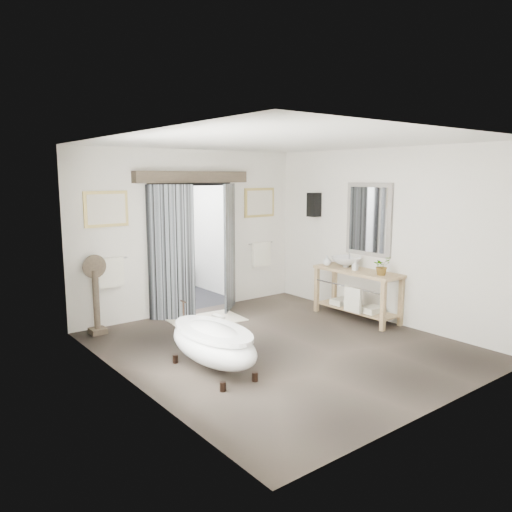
% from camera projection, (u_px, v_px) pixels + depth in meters
% --- Properties ---
extents(ground_plane, '(5.00, 5.00, 0.00)m').
position_uv_depth(ground_plane, '(281.00, 346.00, 7.22)').
color(ground_plane, brown).
extents(room_shell, '(4.52, 5.02, 2.91)m').
position_uv_depth(room_shell, '(286.00, 219.00, 6.81)').
color(room_shell, beige).
rests_on(room_shell, ground_plane).
extents(shower_room, '(2.22, 2.01, 2.51)m').
position_uv_depth(shower_room, '(154.00, 252.00, 10.18)').
color(shower_room, black).
rests_on(shower_room, ground_plane).
extents(back_wall_dressing, '(3.82, 0.69, 2.52)m').
position_uv_depth(back_wall_dressing, '(196.00, 226.00, 8.77)').
color(back_wall_dressing, black).
rests_on(back_wall_dressing, ground_plane).
extents(clawfoot_tub, '(0.71, 1.58, 0.77)m').
position_uv_depth(clawfoot_tub, '(213.00, 343.00, 6.23)').
color(clawfoot_tub, black).
rests_on(clawfoot_tub, ground_plane).
extents(vanity, '(0.57, 1.60, 0.85)m').
position_uv_depth(vanity, '(357.00, 290.00, 8.55)').
color(vanity, tan).
rests_on(vanity, ground_plane).
extents(pedestal_mirror, '(0.37, 0.24, 1.25)m').
position_uv_depth(pedestal_mirror, '(96.00, 300.00, 7.72)').
color(pedestal_mirror, brown).
rests_on(pedestal_mirror, ground_plane).
extents(rug, '(1.27, 0.90, 0.01)m').
position_uv_depth(rug, '(207.00, 320.00, 8.52)').
color(rug, beige).
rests_on(rug, ground_plane).
extents(slippers, '(0.36, 0.27, 0.05)m').
position_uv_depth(slippers, '(212.00, 318.00, 8.51)').
color(slippers, white).
rests_on(slippers, rug).
extents(basin, '(0.68, 0.68, 0.18)m').
position_uv_depth(basin, '(346.00, 262.00, 8.77)').
color(basin, white).
rests_on(basin, vanity).
extents(plant, '(0.30, 0.26, 0.31)m').
position_uv_depth(plant, '(382.00, 266.00, 8.05)').
color(plant, gray).
rests_on(plant, vanity).
extents(soap_bottle_a, '(0.08, 0.08, 0.17)m').
position_uv_depth(soap_bottle_a, '(355.00, 265.00, 8.47)').
color(soap_bottle_a, gray).
rests_on(soap_bottle_a, vanity).
extents(soap_bottle_b, '(0.14, 0.14, 0.18)m').
position_uv_depth(soap_bottle_b, '(327.00, 260.00, 8.94)').
color(soap_bottle_b, gray).
rests_on(soap_bottle_b, vanity).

